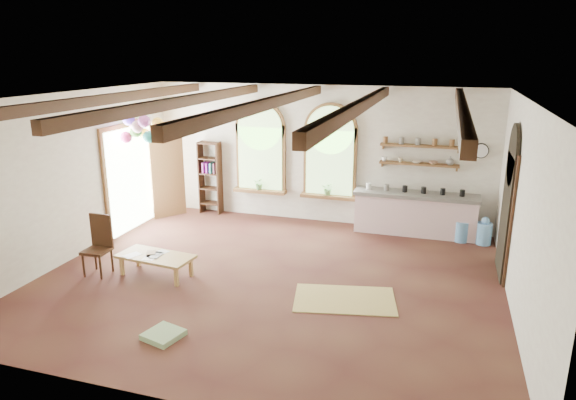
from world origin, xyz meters
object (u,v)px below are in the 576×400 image
at_px(kitchen_counter, 415,213).
at_px(coffee_table, 156,258).
at_px(side_chair, 98,257).
at_px(balloon_cluster, 142,128).

xyz_separation_m(kitchen_counter, coffee_table, (-4.31, -3.66, -0.13)).
distance_m(side_chair, balloon_cluster, 3.08).
distance_m(coffee_table, balloon_cluster, 3.18).
distance_m(coffee_table, side_chair, 1.07).
height_order(coffee_table, balloon_cluster, balloon_cluster).
height_order(side_chair, balloon_cluster, balloon_cluster).
bearing_deg(coffee_table, balloon_cluster, 124.28).
xyz_separation_m(kitchen_counter, balloon_cluster, (-5.71, -1.61, 1.86)).
height_order(kitchen_counter, coffee_table, kitchen_counter).
bearing_deg(kitchen_counter, side_chair, -143.91).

